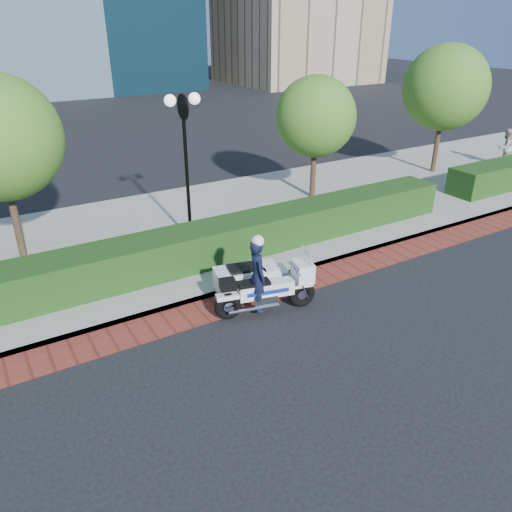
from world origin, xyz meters
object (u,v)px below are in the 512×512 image
tree_c (316,117)px  tree_d (446,88)px  pedestrian (505,147)px  police_motorcycle (257,280)px  lamppost (185,146)px

tree_c → tree_d: size_ratio=0.83×
tree_d → pedestrian: bearing=-16.2°
pedestrian → police_motorcycle: bearing=19.4°
tree_c → tree_d: tree_d is taller
police_motorcycle → pedestrian: (15.50, 4.43, 0.30)m
police_motorcycle → tree_c: bearing=56.9°
lamppost → tree_c: size_ratio=0.98×
lamppost → pedestrian: (15.35, 0.33, -1.99)m
tree_d → pedestrian: size_ratio=3.15×
lamppost → pedestrian: size_ratio=2.57×
lamppost → tree_d: size_ratio=0.82×
tree_c → tree_d: (6.50, 0.00, 0.56)m
tree_d → police_motorcycle: 13.62m
tree_d → pedestrian: (3.35, -0.97, -2.64)m
lamppost → tree_d: tree_d is taller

